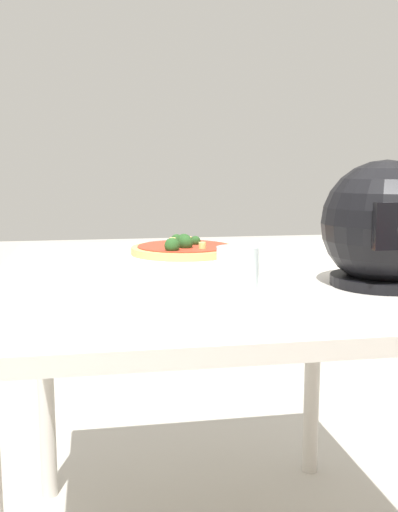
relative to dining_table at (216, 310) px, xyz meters
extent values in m
cube|color=beige|center=(0.00, 0.00, 0.07)|extent=(0.97, 1.09, 0.03)
cylinder|color=beige|center=(-0.42, -0.48, -0.31)|extent=(0.05, 0.05, 0.75)
cylinder|color=beige|center=(0.42, -0.48, -0.31)|extent=(0.05, 0.05, 0.75)
cylinder|color=white|center=(0.04, -0.20, 0.10)|extent=(0.32, 0.32, 0.01)
cylinder|color=tan|center=(0.04, -0.20, 0.11)|extent=(0.27, 0.27, 0.02)
cylinder|color=red|center=(0.04, -0.20, 0.12)|extent=(0.24, 0.24, 0.00)
sphere|color=#234C1E|center=(0.01, -0.21, 0.13)|extent=(0.03, 0.03, 0.03)
sphere|color=#234C1E|center=(0.08, -0.11, 0.13)|extent=(0.04, 0.04, 0.04)
sphere|color=#234C1E|center=(0.06, -0.24, 0.13)|extent=(0.03, 0.03, 0.03)
sphere|color=#234C1E|center=(0.05, -0.17, 0.13)|extent=(0.04, 0.04, 0.04)
sphere|color=#234C1E|center=(0.05, -0.15, 0.13)|extent=(0.04, 0.04, 0.04)
cylinder|color=#E0D172|center=(0.02, -0.26, 0.13)|extent=(0.03, 0.03, 0.02)
cylinder|color=#E0D172|center=(0.04, -0.16, 0.13)|extent=(0.02, 0.02, 0.02)
cylinder|color=#E0D172|center=(0.01, -0.13, 0.13)|extent=(0.02, 0.02, 0.02)
cylinder|color=#E0D172|center=(0.07, -0.22, 0.13)|extent=(0.03, 0.03, 0.02)
sphere|color=black|center=(-0.29, 0.21, 0.21)|extent=(0.24, 0.24, 0.24)
cylinder|color=black|center=(-0.29, 0.21, 0.10)|extent=(0.20, 0.20, 0.02)
cylinder|color=silver|center=(0.04, 0.34, 0.14)|extent=(0.07, 0.07, 0.10)
camera|label=1|loc=(0.26, 1.27, 0.32)|focal=41.36mm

